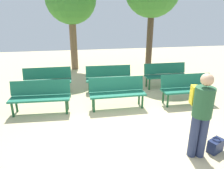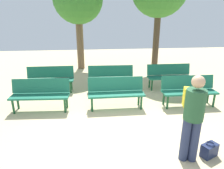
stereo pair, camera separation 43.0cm
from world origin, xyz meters
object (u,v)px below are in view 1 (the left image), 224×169
bench_r0_c1 (117,91)px  bench_r0_c2 (187,87)px  bench_r1_c0 (47,79)px  bench_r1_c2 (166,74)px  bench_r1_c1 (109,77)px  visitor_with_backpack (201,111)px  bench_r0_c0 (40,95)px  handbag (215,145)px

bench_r0_c1 → bench_r0_c2: (2.15, -0.08, 0.00)m
bench_r1_c0 → bench_r1_c2: size_ratio=1.00×
bench_r0_c2 → bench_r1_c1: bearing=145.7°
visitor_with_backpack → bench_r1_c0: bearing=-37.4°
bench_r0_c1 → bench_r1_c2: (2.15, 1.42, 0.00)m
bench_r0_c1 → bench_r0_c2: bearing=-1.6°
bench_r0_c0 → bench_r0_c1: size_ratio=1.01×
bench_r0_c2 → bench_r1_c0: 4.56m
bench_r0_c1 → bench_r1_c0: bearing=144.3°
bench_r0_c2 → handbag: bearing=-105.3°
handbag → bench_r1_c1: bearing=111.3°
bench_r1_c0 → handbag: bench_r1_c0 is taller
bench_r0_c1 → handbag: 2.83m
bench_r1_c1 → bench_r1_c2: (2.15, -0.01, 0.00)m
bench_r0_c0 → handbag: bench_r0_c0 is taller
bench_r0_c0 → visitor_with_backpack: bearing=-34.2°
bench_r0_c0 → bench_r1_c2: size_ratio=1.01×
bench_r0_c1 → visitor_with_backpack: 2.64m
bench_r1_c2 → handbag: bench_r1_c2 is taller
handbag → bench_r0_c0: bearing=145.8°
bench_r0_c2 → visitor_with_backpack: bearing=-114.8°
bench_r0_c1 → bench_r1_c2: size_ratio=1.00×
bench_r0_c2 → bench_r1_c0: (-4.26, 1.62, 0.00)m
bench_r0_c2 → handbag: (-0.66, -2.30, -0.37)m
bench_r1_c1 → bench_r0_c1: bearing=-87.4°
bench_r0_c1 → handbag: bearing=-57.5°
bench_r0_c0 → bench_r1_c1: (2.13, 1.36, 0.00)m
bench_r0_c2 → bench_r1_c2: (-0.01, 1.50, 0.00)m
bench_r1_c0 → visitor_with_backpack: bearing=-50.8°
bench_r0_c0 → bench_r1_c0: 1.46m
bench_r0_c1 → visitor_with_backpack: (1.05, -2.39, 0.43)m
visitor_with_backpack → handbag: bearing=-165.1°
handbag → visitor_with_backpack: bearing=-178.9°
bench_r1_c2 → bench_r0_c1: bearing=-145.8°
bench_r1_c2 → bench_r0_c2: bearing=-89.0°
bench_r0_c2 → visitor_with_backpack: visitor_with_backpack is taller
bench_r0_c0 → bench_r0_c1: 2.13m
bench_r1_c0 → bench_r0_c2: bearing=-20.3°
bench_r0_c1 → bench_r1_c0: size_ratio=1.00×
bench_r1_c0 → bench_r1_c1: size_ratio=0.99×
bench_r1_c1 → handbag: size_ratio=4.43×
bench_r0_c0 → bench_r1_c1: bearing=36.1°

